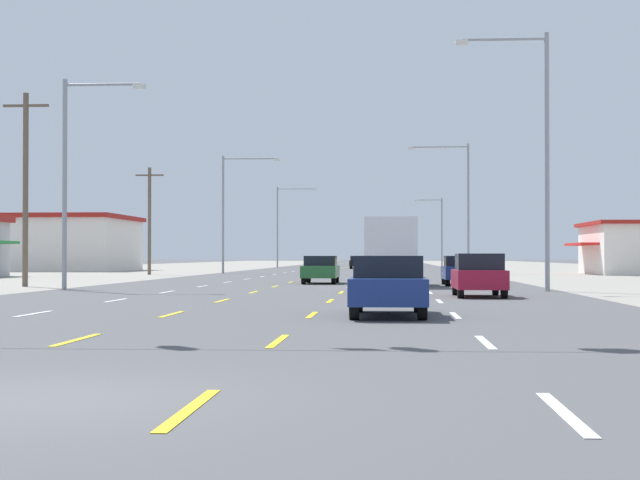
{
  "coord_description": "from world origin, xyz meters",
  "views": [
    {
      "loc": [
        3.63,
        -9.81,
        1.46
      ],
      "look_at": [
        -0.5,
        49.7,
        2.41
      ],
      "focal_mm": 55.68,
      "sensor_mm": 36.0,
      "label": 1
    }
  ],
  "objects_px": {
    "sedan_center_turn_far": "(321,269)",
    "streetlight_left_row_0": "(73,168)",
    "sedan_far_right_midfar": "(461,270)",
    "streetlight_right_row_1": "(462,198)",
    "sedan_center_turn_farthest": "(358,262)",
    "box_truck_inner_right_mid": "(391,248)",
    "streetlight_left_row_2": "(282,220)",
    "streetlight_right_row_2": "(439,227)",
    "sedan_far_right_distant_b": "(413,261)",
    "suv_inner_right_distant_a": "(388,259)",
    "suv_inner_right_farther": "(387,260)",
    "streetlight_right_row_0": "(538,144)",
    "streetlight_left_row_1": "(229,204)",
    "sedan_inner_right_nearest": "(388,285)",
    "hatchback_far_right_near": "(479,275)"
  },
  "relations": [
    {
      "from": "hatchback_far_right_near",
      "to": "box_truck_inner_right_mid",
      "type": "distance_m",
      "value": 12.89
    },
    {
      "from": "sedan_far_right_midfar",
      "to": "sedan_far_right_distant_b",
      "type": "relative_size",
      "value": 1.0
    },
    {
      "from": "sedan_center_turn_far",
      "to": "streetlight_right_row_2",
      "type": "relative_size",
      "value": 0.52
    },
    {
      "from": "streetlight_right_row_0",
      "to": "streetlight_left_row_1",
      "type": "relative_size",
      "value": 1.09
    },
    {
      "from": "sedan_far_right_midfar",
      "to": "sedan_far_right_distant_b",
      "type": "distance_m",
      "value": 79.85
    },
    {
      "from": "streetlight_right_row_0",
      "to": "streetlight_left_row_0",
      "type": "bearing_deg",
      "value": -180.0
    },
    {
      "from": "sedan_center_turn_far",
      "to": "streetlight_left_row_2",
      "type": "relative_size",
      "value": 0.45
    },
    {
      "from": "suv_inner_right_distant_a",
      "to": "sedan_far_right_distant_b",
      "type": "bearing_deg",
      "value": 64.15
    },
    {
      "from": "sedan_center_turn_far",
      "to": "streetlight_left_row_1",
      "type": "height_order",
      "value": "streetlight_left_row_1"
    },
    {
      "from": "sedan_far_right_midfar",
      "to": "sedan_center_turn_farthest",
      "type": "distance_m",
      "value": 62.9
    },
    {
      "from": "streetlight_left_row_0",
      "to": "streetlight_left_row_2",
      "type": "xyz_separation_m",
      "value": [
        0.18,
        80.92,
        0.69
      ]
    },
    {
      "from": "streetlight_right_row_0",
      "to": "streetlight_right_row_2",
      "type": "relative_size",
      "value": 1.24
    },
    {
      "from": "box_truck_inner_right_mid",
      "to": "streetlight_left_row_1",
      "type": "bearing_deg",
      "value": 111.56
    },
    {
      "from": "sedan_center_turn_far",
      "to": "suv_inner_right_distant_a",
      "type": "distance_m",
      "value": 70.44
    },
    {
      "from": "streetlight_right_row_1",
      "to": "box_truck_inner_right_mid",
      "type": "bearing_deg",
      "value": -99.9
    },
    {
      "from": "sedan_far_right_distant_b",
      "to": "suv_inner_right_distant_a",
      "type": "bearing_deg",
      "value": -115.85
    },
    {
      "from": "streetlight_left_row_0",
      "to": "box_truck_inner_right_mid",
      "type": "bearing_deg",
      "value": 26.25
    },
    {
      "from": "streetlight_right_row_1",
      "to": "streetlight_left_row_2",
      "type": "relative_size",
      "value": 1.06
    },
    {
      "from": "streetlight_left_row_2",
      "to": "streetlight_right_row_2",
      "type": "distance_m",
      "value": 19.43
    },
    {
      "from": "sedan_far_right_distant_b",
      "to": "streetlight_right_row_0",
      "type": "relative_size",
      "value": 0.42
    },
    {
      "from": "sedan_center_turn_far",
      "to": "streetlight_left_row_0",
      "type": "height_order",
      "value": "streetlight_left_row_0"
    },
    {
      "from": "box_truck_inner_right_mid",
      "to": "suv_inner_right_farther",
      "type": "relative_size",
      "value": 1.47
    },
    {
      "from": "box_truck_inner_right_mid",
      "to": "streetlight_right_row_1",
      "type": "relative_size",
      "value": 0.67
    },
    {
      "from": "sedan_far_right_distant_b",
      "to": "sedan_center_turn_farthest",
      "type": "bearing_deg",
      "value": -111.0
    },
    {
      "from": "sedan_far_right_distant_b",
      "to": "streetlight_left_row_1",
      "type": "relative_size",
      "value": 0.46
    },
    {
      "from": "sedan_far_right_midfar",
      "to": "streetlight_right_row_2",
      "type": "height_order",
      "value": "streetlight_right_row_2"
    },
    {
      "from": "hatchback_far_right_near",
      "to": "suv_inner_right_farther",
      "type": "relative_size",
      "value": 0.8
    },
    {
      "from": "streetlight_right_row_0",
      "to": "streetlight_right_row_2",
      "type": "xyz_separation_m",
      "value": [
        -0.01,
        80.92,
        -1.12
      ]
    },
    {
      "from": "sedan_far_right_midfar",
      "to": "streetlight_right_row_2",
      "type": "relative_size",
      "value": 0.52
    },
    {
      "from": "sedan_far_right_midfar",
      "to": "streetlight_right_row_1",
      "type": "bearing_deg",
      "value": 85.74
    },
    {
      "from": "streetlight_left_row_0",
      "to": "streetlight_right_row_0",
      "type": "relative_size",
      "value": 0.84
    },
    {
      "from": "sedan_inner_right_nearest",
      "to": "hatchback_far_right_near",
      "type": "distance_m",
      "value": 11.86
    },
    {
      "from": "hatchback_far_right_near",
      "to": "streetlight_left_row_1",
      "type": "bearing_deg",
      "value": 109.57
    },
    {
      "from": "sedan_far_right_midfar",
      "to": "streetlight_right_row_2",
      "type": "distance_m",
      "value": 72.97
    },
    {
      "from": "suv_inner_right_farther",
      "to": "streetlight_left_row_2",
      "type": "bearing_deg",
      "value": 126.31
    },
    {
      "from": "sedan_far_right_distant_b",
      "to": "streetlight_right_row_0",
      "type": "distance_m",
      "value": 88.19
    },
    {
      "from": "hatchback_far_right_near",
      "to": "sedan_center_turn_farthest",
      "type": "relative_size",
      "value": 0.87
    },
    {
      "from": "sedan_center_turn_farthest",
      "to": "box_truck_inner_right_mid",
      "type": "bearing_deg",
      "value": -86.81
    },
    {
      "from": "hatchback_far_right_near",
      "to": "streetlight_left_row_2",
      "type": "bearing_deg",
      "value": 100.73
    },
    {
      "from": "suv_inner_right_distant_a",
      "to": "streetlight_left_row_0",
      "type": "bearing_deg",
      "value": -99.32
    },
    {
      "from": "streetlight_left_row_1",
      "to": "sedan_far_right_midfar",
      "type": "bearing_deg",
      "value": -62.49
    },
    {
      "from": "sedan_center_turn_far",
      "to": "streetlight_left_row_0",
      "type": "relative_size",
      "value": 0.5
    },
    {
      "from": "suv_inner_right_farther",
      "to": "sedan_center_turn_farthest",
      "type": "xyz_separation_m",
      "value": [
        -3.32,
        7.51,
        -0.27
      ]
    },
    {
      "from": "sedan_far_right_distant_b",
      "to": "streetlight_left_row_0",
      "type": "xyz_separation_m",
      "value": [
        -16.62,
        -87.97,
        4.44
      ]
    },
    {
      "from": "suv_inner_right_distant_a",
      "to": "streetlight_right_row_2",
      "type": "xyz_separation_m",
      "value": [
        6.26,
        -0.27,
        3.94
      ]
    },
    {
      "from": "box_truck_inner_right_mid",
      "to": "streetlight_left_row_1",
      "type": "height_order",
      "value": "streetlight_left_row_1"
    },
    {
      "from": "streetlight_right_row_2",
      "to": "streetlight_right_row_1",
      "type": "bearing_deg",
      "value": -90.23
    },
    {
      "from": "sedan_inner_right_nearest",
      "to": "streetlight_left_row_1",
      "type": "relative_size",
      "value": 0.46
    },
    {
      "from": "sedan_far_right_midfar",
      "to": "sedan_center_turn_far",
      "type": "height_order",
      "value": "same"
    },
    {
      "from": "sedan_far_right_midfar",
      "to": "sedan_center_turn_farthest",
      "type": "relative_size",
      "value": 1.0
    }
  ]
}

